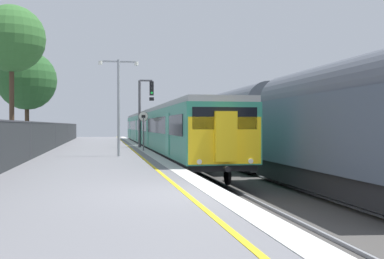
% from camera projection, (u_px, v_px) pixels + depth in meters
% --- Properties ---
extents(ground, '(17.40, 110.00, 1.21)m').
position_uv_depth(ground, '(307.00, 215.00, 11.44)').
color(ground, slate).
extents(commuter_train_at_platform, '(2.83, 41.06, 3.81)m').
position_uv_depth(commuter_train_at_platform, '(159.00, 129.00, 36.91)').
color(commuter_train_at_platform, '#2D846B').
rests_on(commuter_train_at_platform, ground).
extents(freight_train_adjacent_track, '(2.60, 37.62, 4.76)m').
position_uv_depth(freight_train_adjacent_track, '(239.00, 125.00, 29.41)').
color(freight_train_adjacent_track, '#232326').
rests_on(freight_train_adjacent_track, ground).
extents(signal_gantry, '(1.10, 0.24, 4.80)m').
position_uv_depth(signal_gantry, '(144.00, 105.00, 33.61)').
color(signal_gantry, '#47474C').
rests_on(signal_gantry, ground).
extents(speed_limit_sign, '(0.59, 0.08, 2.41)m').
position_uv_depth(speed_limit_sign, '(143.00, 126.00, 29.23)').
color(speed_limit_sign, '#59595B').
rests_on(speed_limit_sign, ground).
extents(platform_lamp_mid, '(2.00, 0.20, 4.89)m').
position_uv_depth(platform_lamp_mid, '(119.00, 98.00, 23.97)').
color(platform_lamp_mid, '#93999E').
rests_on(platform_lamp_mid, ground).
extents(background_tree_left, '(4.51, 4.51, 7.27)m').
position_uv_depth(background_tree_left, '(26.00, 82.00, 36.32)').
color(background_tree_left, '#473323').
rests_on(background_tree_left, ground).
extents(background_tree_centre, '(4.22, 4.22, 9.17)m').
position_uv_depth(background_tree_centre, '(13.00, 40.00, 29.96)').
color(background_tree_centre, '#473323').
rests_on(background_tree_centre, ground).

